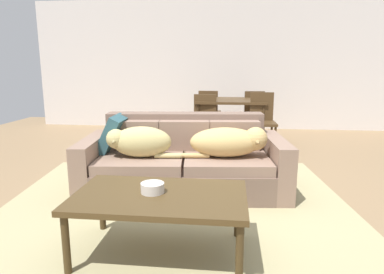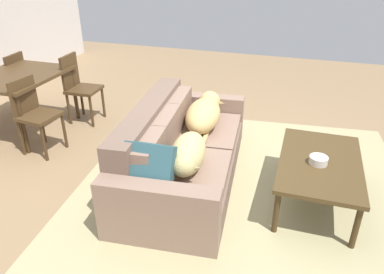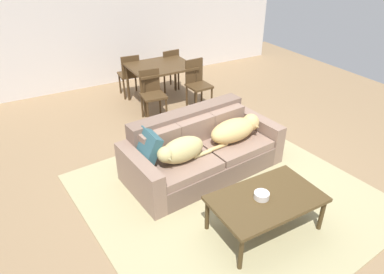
% 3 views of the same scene
% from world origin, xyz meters
% --- Properties ---
extents(ground_plane, '(10.00, 10.00, 0.00)m').
position_xyz_m(ground_plane, '(0.00, 0.00, 0.00)').
color(ground_plane, '#8D704E').
extents(area_rug, '(3.64, 3.61, 0.01)m').
position_xyz_m(area_rug, '(-0.23, -0.58, 0.01)').
color(area_rug, tan).
rests_on(area_rug, ground).
extents(couch, '(2.22, 1.21, 0.80)m').
position_xyz_m(couch, '(-0.24, 0.10, 0.30)').
color(couch, brown).
rests_on(couch, ground).
extents(dog_on_left_cushion, '(0.77, 0.38, 0.32)m').
position_xyz_m(dog_on_left_cushion, '(-0.67, -0.14, 0.57)').
color(dog_on_left_cushion, tan).
rests_on(dog_on_left_cushion, couch).
extents(dog_on_right_cushion, '(0.91, 0.43, 0.31)m').
position_xyz_m(dog_on_right_cushion, '(0.25, -0.03, 0.57)').
color(dog_on_right_cushion, tan).
rests_on(dog_on_right_cushion, couch).
extents(throw_pillow_by_left_arm, '(0.30, 0.43, 0.43)m').
position_xyz_m(throw_pillow_by_left_arm, '(-1.03, 0.08, 0.60)').
color(throw_pillow_by_left_arm, '#2E565E').
rests_on(throw_pillow_by_left_arm, couch).
extents(coffee_table, '(1.20, 0.72, 0.46)m').
position_xyz_m(coffee_table, '(-0.22, -1.27, 0.41)').
color(coffee_table, '#4B381D').
rests_on(coffee_table, ground).
extents(bowl_on_coffee_table, '(0.16, 0.16, 0.07)m').
position_xyz_m(bowl_on_coffee_table, '(-0.28, -1.25, 0.49)').
color(bowl_on_coffee_table, silver).
rests_on(bowl_on_coffee_table, coffee_table).
extents(dining_table, '(1.15, 0.95, 0.77)m').
position_xyz_m(dining_table, '(0.25, 2.42, 0.69)').
color(dining_table, '#48321B').
rests_on(dining_table, ground).
extents(dining_chair_near_left, '(0.44, 0.44, 0.88)m').
position_xyz_m(dining_chair_near_left, '(-0.17, 1.89, 0.50)').
color(dining_chair_near_left, '#48321B').
rests_on(dining_chair_near_left, ground).
extents(dining_chair_near_right, '(0.42, 0.42, 0.92)m').
position_xyz_m(dining_chair_near_right, '(0.75, 1.89, 0.52)').
color(dining_chair_near_right, '#48321B').
rests_on(dining_chair_near_right, ground).
extents(dining_chair_far_right, '(0.43, 0.43, 0.88)m').
position_xyz_m(dining_chair_far_right, '(0.68, 2.95, 0.49)').
color(dining_chair_far_right, '#48321B').
rests_on(dining_chair_far_right, ground).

